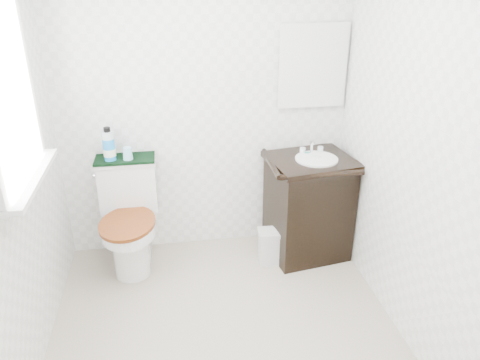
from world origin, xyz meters
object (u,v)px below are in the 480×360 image
object	(u,v)px
toilet	(130,222)
mouthwash_bottle	(109,145)
trash_bin	(271,246)
vanity	(308,205)
cup	(128,153)

from	to	relation	value
toilet	mouthwash_bottle	size ratio (longest dim) A/B	3.31
toilet	trash_bin	distance (m)	1.09
toilet	vanity	distance (m)	1.38
vanity	toilet	bearing A→B (deg)	177.38
vanity	trash_bin	distance (m)	0.44
toilet	vanity	xyz separation A→B (m)	(1.38, -0.06, 0.07)
cup	vanity	bearing A→B (deg)	-6.45
trash_bin	cup	bearing A→B (deg)	166.07
toilet	cup	xyz separation A→B (m)	(0.03, 0.09, 0.52)
toilet	vanity	bearing A→B (deg)	-2.62
trash_bin	mouthwash_bottle	world-z (taller)	mouthwash_bottle
toilet	trash_bin	xyz separation A→B (m)	(1.06, -0.17, -0.21)
toilet	vanity	size ratio (longest dim) A/B	0.89
toilet	mouthwash_bottle	distance (m)	0.61
trash_bin	cup	xyz separation A→B (m)	(-1.03, 0.26, 0.74)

